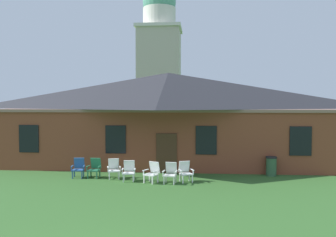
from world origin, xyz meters
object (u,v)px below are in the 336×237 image
object	(u,v)px
lawn_chair_by_porch	(79,167)
lawn_chair_far_side	(170,172)
trash_bin	(271,166)
lawn_chair_near_door	(95,167)
lawn_chair_middle	(129,170)
lawn_chair_left_end	(114,168)
lawn_chair_right_end	(152,172)
lawn_chair_under_eave	(185,171)

from	to	relation	value
lawn_chair_by_porch	lawn_chair_far_side	distance (m)	4.76
lawn_chair_far_side	trash_bin	distance (m)	5.40
lawn_chair_near_door	lawn_chair_middle	distance (m)	1.94
lawn_chair_left_end	lawn_chair_by_porch	bearing A→B (deg)	177.60
lawn_chair_right_end	lawn_chair_under_eave	distance (m)	1.55
lawn_chair_left_end	trash_bin	world-z (taller)	trash_bin
lawn_chair_under_eave	trash_bin	bearing A→B (deg)	21.87
lawn_chair_right_end	trash_bin	world-z (taller)	trash_bin
lawn_chair_right_end	lawn_chair_under_eave	bearing A→B (deg)	11.08
lawn_chair_middle	lawn_chair_right_end	distance (m)	1.19
lawn_chair_by_porch	lawn_chair_under_eave	world-z (taller)	same
lawn_chair_under_eave	trash_bin	world-z (taller)	trash_bin
lawn_chair_under_eave	lawn_chair_left_end	bearing A→B (deg)	172.30
lawn_chair_near_door	trash_bin	bearing A→B (deg)	7.49
lawn_chair_far_side	trash_bin	xyz separation A→B (m)	(4.98, 2.11, -0.00)
lawn_chair_right_end	trash_bin	xyz separation A→B (m)	(5.83, 2.03, -0.00)
lawn_chair_right_end	lawn_chair_far_side	bearing A→B (deg)	-5.43
lawn_chair_middle	trash_bin	world-z (taller)	trash_bin
lawn_chair_near_door	lawn_chair_far_side	bearing A→B (deg)	-13.80
lawn_chair_by_porch	lawn_chair_far_side	bearing A→B (deg)	-11.30
trash_bin	lawn_chair_under_eave	bearing A→B (deg)	-158.13
trash_bin	lawn_chair_near_door	bearing A→B (deg)	-172.51
trash_bin	lawn_chair_far_side	bearing A→B (deg)	-157.06
lawn_chair_under_eave	trash_bin	xyz separation A→B (m)	(4.30, 1.73, -0.00)
lawn_chair_middle	lawn_chair_far_side	size ratio (longest dim) A/B	1.00
lawn_chair_under_eave	lawn_chair_by_porch	bearing A→B (deg)	174.08
lawn_chair_left_end	lawn_chair_far_side	bearing A→B (deg)	-16.65
lawn_chair_left_end	lawn_chair_far_side	world-z (taller)	same
lawn_chair_by_porch	lawn_chair_near_door	distance (m)	0.81
lawn_chair_near_door	lawn_chair_left_end	xyz separation A→B (m)	(0.99, -0.09, 0.00)
lawn_chair_middle	lawn_chair_right_end	world-z (taller)	same
lawn_chair_middle	lawn_chair_right_end	size ratio (longest dim) A/B	1.00
lawn_chair_near_door	lawn_chair_right_end	bearing A→B (deg)	-16.08
lawn_chair_right_end	lawn_chair_far_side	xyz separation A→B (m)	(0.85, -0.08, 0.00)
lawn_chair_by_porch	lawn_chair_right_end	distance (m)	3.91
lawn_chair_right_end	lawn_chair_middle	bearing A→B (deg)	167.18
lawn_chair_under_eave	lawn_chair_middle	bearing A→B (deg)	-179.26
lawn_chair_right_end	trash_bin	size ratio (longest dim) A/B	0.98
lawn_chair_left_end	trash_bin	size ratio (longest dim) A/B	0.98
lawn_chair_middle	trash_bin	size ratio (longest dim) A/B	0.98
lawn_chair_left_end	lawn_chair_middle	distance (m)	1.00
lawn_chair_middle	lawn_chair_far_side	world-z (taller)	same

